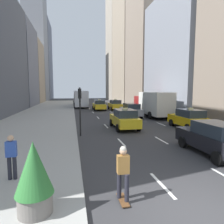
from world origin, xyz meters
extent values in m
plane|color=#333335|center=(0.00, 0.00, 0.00)|extent=(160.00, 160.00, 0.00)
cube|color=#9E9E99|center=(-7.00, 27.00, 0.07)|extent=(8.00, 66.00, 0.15)
cube|color=white|center=(-0.20, 2.00, 0.01)|extent=(0.12, 2.00, 0.01)
cube|color=white|center=(-0.20, 8.00, 0.01)|extent=(0.12, 2.00, 0.01)
cube|color=white|center=(-0.20, 14.00, 0.01)|extent=(0.12, 2.00, 0.01)
cube|color=white|center=(-0.20, 20.00, 0.01)|extent=(0.12, 2.00, 0.01)
cube|color=white|center=(-0.20, 26.00, 0.01)|extent=(0.12, 2.00, 0.01)
cube|color=white|center=(-0.20, 32.00, 0.01)|extent=(0.12, 2.00, 0.01)
cube|color=white|center=(-0.20, 38.00, 0.01)|extent=(0.12, 2.00, 0.01)
cube|color=white|center=(-0.20, 44.00, 0.01)|extent=(0.12, 2.00, 0.01)
cube|color=white|center=(-0.20, 50.00, 0.01)|extent=(0.12, 2.00, 0.01)
cube|color=white|center=(2.60, 8.00, 0.01)|extent=(0.12, 2.00, 0.01)
cube|color=white|center=(2.60, 14.00, 0.01)|extent=(0.12, 2.00, 0.01)
cube|color=white|center=(2.60, 20.00, 0.01)|extent=(0.12, 2.00, 0.01)
cube|color=white|center=(2.60, 26.00, 0.01)|extent=(0.12, 2.00, 0.01)
cube|color=white|center=(2.60, 32.00, 0.01)|extent=(0.12, 2.00, 0.01)
cube|color=white|center=(2.60, 38.00, 0.01)|extent=(0.12, 2.00, 0.01)
cube|color=white|center=(2.60, 44.00, 0.01)|extent=(0.12, 2.00, 0.01)
cube|color=white|center=(2.60, 50.00, 0.01)|extent=(0.12, 2.00, 0.01)
cube|color=white|center=(5.40, 8.00, 0.01)|extent=(0.12, 2.00, 0.01)
cube|color=white|center=(5.40, 14.00, 0.01)|extent=(0.12, 2.00, 0.01)
cube|color=white|center=(5.40, 20.00, 0.01)|extent=(0.12, 2.00, 0.01)
cube|color=white|center=(5.40, 26.00, 0.01)|extent=(0.12, 2.00, 0.01)
cube|color=white|center=(5.40, 32.00, 0.01)|extent=(0.12, 2.00, 0.01)
cube|color=white|center=(5.40, 38.00, 0.01)|extent=(0.12, 2.00, 0.01)
cube|color=white|center=(5.40, 44.00, 0.01)|extent=(0.12, 2.00, 0.01)
cube|color=white|center=(5.40, 50.00, 0.01)|extent=(0.12, 2.00, 0.01)
cube|color=slate|center=(-14.00, 40.72, 8.39)|extent=(6.00, 11.62, 16.78)
cube|color=gray|center=(-14.00, 52.45, 8.00)|extent=(6.00, 10.83, 16.00)
cube|color=gray|center=(-14.00, 63.67, 17.67)|extent=(6.00, 10.54, 35.33)
cube|color=slate|center=(-14.00, 77.25, 14.48)|extent=(6.00, 14.80, 28.96)
cube|color=gray|center=(12.00, 22.09, 8.37)|extent=(6.00, 13.55, 16.73)
cube|color=gray|center=(12.00, 35.56, 12.70)|extent=(6.00, 11.97, 25.40)
cube|color=gray|center=(12.00, 49.49, 18.39)|extent=(6.00, 14.72, 36.79)
cube|color=gray|center=(12.00, 62.91, 18.53)|extent=(6.00, 11.71, 37.05)
cube|color=yellow|center=(1.20, 12.58, 0.71)|extent=(1.80, 4.40, 0.76)
cube|color=#28333D|center=(1.20, 12.32, 1.41)|extent=(1.58, 2.29, 0.64)
cube|color=#F2E599|center=(1.20, 12.32, 1.80)|extent=(0.44, 0.20, 0.14)
cylinder|color=black|center=(0.30, 13.95, 0.33)|extent=(0.22, 0.66, 0.66)
cylinder|color=black|center=(2.10, 13.95, 0.33)|extent=(0.22, 0.66, 0.66)
cylinder|color=black|center=(0.30, 11.22, 0.33)|extent=(0.22, 0.66, 0.66)
cylinder|color=black|center=(2.10, 11.22, 0.33)|extent=(0.22, 0.66, 0.66)
cube|color=yellow|center=(1.20, 29.29, 0.71)|extent=(1.80, 4.40, 0.76)
cube|color=#28333D|center=(1.20, 29.03, 1.41)|extent=(1.58, 2.29, 0.64)
cube|color=#F2E599|center=(1.20, 29.03, 1.80)|extent=(0.44, 0.20, 0.14)
cylinder|color=black|center=(0.30, 30.65, 0.33)|extent=(0.22, 0.66, 0.66)
cylinder|color=black|center=(2.10, 30.65, 0.33)|extent=(0.22, 0.66, 0.66)
cylinder|color=black|center=(0.30, 27.93, 0.33)|extent=(0.22, 0.66, 0.66)
cylinder|color=black|center=(2.10, 27.93, 0.33)|extent=(0.22, 0.66, 0.66)
cube|color=yellow|center=(6.80, 11.48, 0.71)|extent=(1.80, 4.40, 0.76)
cube|color=#28333D|center=(6.80, 11.21, 1.41)|extent=(1.58, 2.29, 0.64)
cube|color=#F2E599|center=(6.80, 11.21, 1.80)|extent=(0.44, 0.20, 0.14)
cylinder|color=black|center=(5.90, 12.84, 0.33)|extent=(0.22, 0.66, 0.66)
cylinder|color=black|center=(7.70, 12.84, 0.33)|extent=(0.22, 0.66, 0.66)
cylinder|color=black|center=(5.90, 10.11, 0.33)|extent=(0.22, 0.66, 0.66)
cylinder|color=black|center=(7.70, 10.11, 0.33)|extent=(0.22, 0.66, 0.66)
cube|color=yellow|center=(4.00, 29.35, 0.71)|extent=(1.80, 4.40, 0.76)
cube|color=#28333D|center=(4.00, 29.09, 1.41)|extent=(1.58, 2.29, 0.64)
cube|color=#F2E599|center=(4.00, 29.09, 1.80)|extent=(0.44, 0.20, 0.14)
cylinder|color=black|center=(3.10, 30.71, 0.33)|extent=(0.22, 0.66, 0.66)
cylinder|color=black|center=(4.90, 30.71, 0.33)|extent=(0.22, 0.66, 0.66)
cylinder|color=black|center=(3.10, 27.99, 0.33)|extent=(0.22, 0.66, 0.66)
cylinder|color=black|center=(4.90, 27.99, 0.33)|extent=(0.22, 0.66, 0.66)
cube|color=black|center=(4.00, 4.70, 0.72)|extent=(1.80, 4.68, 0.77)
cube|color=#28333D|center=(4.00, 4.42, 1.42)|extent=(1.58, 2.43, 0.64)
cylinder|color=black|center=(3.10, 6.16, 0.33)|extent=(0.22, 0.66, 0.66)
cylinder|color=black|center=(4.90, 6.16, 0.33)|extent=(0.22, 0.66, 0.66)
cylinder|color=black|center=(3.10, 3.25, 0.33)|extent=(0.22, 0.66, 0.66)
cube|color=#9EA0A5|center=(4.00, 19.89, 0.71)|extent=(1.80, 4.77, 0.77)
cube|color=#28333D|center=(4.00, 19.60, 1.42)|extent=(1.58, 2.48, 0.64)
cylinder|color=black|center=(3.10, 21.37, 0.33)|extent=(0.22, 0.66, 0.66)
cylinder|color=black|center=(4.90, 21.37, 0.33)|extent=(0.22, 0.66, 0.66)
cylinder|color=black|center=(3.10, 18.41, 0.33)|extent=(0.22, 0.66, 0.66)
cylinder|color=black|center=(4.90, 18.41, 0.33)|extent=(0.22, 0.66, 0.66)
cube|color=silver|center=(-1.60, 37.43, 1.80)|extent=(2.50, 11.60, 2.90)
cube|color=#28333D|center=(-1.60, 43.18, 2.15)|extent=(2.30, 0.12, 1.40)
cube|color=#28333D|center=(-2.81, 37.43, 2.15)|extent=(0.08, 9.86, 1.10)
cube|color=yellow|center=(-1.60, 43.18, 3.05)|extent=(1.50, 0.10, 0.36)
cylinder|color=black|center=(-2.85, 41.02, 0.50)|extent=(0.30, 1.00, 1.00)
cylinder|color=black|center=(-0.35, 41.02, 0.50)|extent=(0.30, 1.00, 1.00)
cylinder|color=black|center=(-2.85, 34.24, 0.50)|extent=(0.30, 1.00, 1.00)
cylinder|color=black|center=(-0.35, 34.24, 0.50)|extent=(0.30, 1.00, 1.00)
cube|color=maroon|center=(6.80, 22.90, 1.50)|extent=(2.10, 2.40, 2.10)
cube|color=#28333D|center=(6.80, 24.05, 1.80)|extent=(1.90, 0.10, 0.90)
cube|color=silver|center=(6.80, 18.70, 1.80)|extent=(2.30, 6.00, 2.70)
cylinder|color=black|center=(5.75, 22.90, 0.45)|extent=(0.28, 0.90, 0.90)
cylinder|color=black|center=(7.85, 22.90, 0.45)|extent=(0.28, 0.90, 0.90)
cylinder|color=black|center=(5.65, 17.50, 0.45)|extent=(0.28, 0.90, 0.90)
cylinder|color=black|center=(7.95, 17.50, 0.45)|extent=(0.28, 0.90, 0.90)
cube|color=brown|center=(-1.85, 1.24, 0.05)|extent=(0.24, 0.80, 0.03)
cylinder|color=black|center=(-1.85, 1.52, 0.03)|extent=(0.18, 0.05, 0.05)
cylinder|color=black|center=(-1.85, 0.96, 0.03)|extent=(0.18, 0.05, 0.05)
cylinder|color=#23232D|center=(-1.94, 1.36, 0.48)|extent=(0.14, 0.14, 0.84)
cylinder|color=#23232D|center=(-1.76, 1.12, 0.48)|extent=(0.14, 0.14, 0.84)
cube|color=olive|center=(-1.85, 1.24, 1.19)|extent=(0.36, 0.22, 0.56)
sphere|color=tan|center=(-1.85, 1.24, 1.58)|extent=(0.22, 0.22, 0.22)
sphere|color=#B2AD9E|center=(-1.85, 1.24, 1.65)|extent=(0.20, 0.20, 0.20)
cylinder|color=slate|center=(-4.33, 0.91, 0.43)|extent=(0.90, 0.90, 0.55)
cylinder|color=#382819|center=(-4.33, 0.91, 0.67)|extent=(0.83, 0.83, 0.06)
cone|color=#2D7033|center=(-4.33, 0.91, 1.40)|extent=(1.00, 1.00, 1.40)
cylinder|color=#23232D|center=(-5.60, 3.21, 0.58)|extent=(0.14, 0.14, 0.86)
cylinder|color=#23232D|center=(-5.42, 3.21, 0.58)|extent=(0.14, 0.14, 0.86)
cube|color=#2D4CA5|center=(-5.51, 3.21, 1.29)|extent=(0.36, 0.22, 0.56)
sphere|color=tan|center=(-5.51, 3.21, 1.69)|extent=(0.22, 0.22, 0.22)
cylinder|color=black|center=(-2.75, 10.41, 1.80)|extent=(0.12, 0.12, 3.60)
cube|color=black|center=(-2.75, 10.59, 3.15)|extent=(0.24, 0.20, 0.72)
sphere|color=red|center=(-2.75, 10.70, 3.38)|extent=(0.14, 0.14, 0.14)
sphere|color=#4C3F14|center=(-2.75, 10.70, 3.15)|extent=(0.14, 0.14, 0.14)
sphere|color=#198C2D|center=(-2.75, 10.70, 2.92)|extent=(0.14, 0.14, 0.14)
camera|label=1|loc=(-3.31, -4.38, 3.41)|focal=32.00mm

